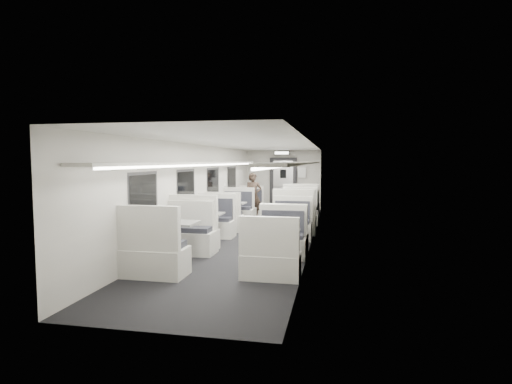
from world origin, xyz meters
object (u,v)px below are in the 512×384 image
at_px(booth_left_b, 231,214).
at_px(booth_left_c, 205,228).
at_px(booth_left_a, 245,207).
at_px(vestibule_door, 283,184).
at_px(booth_left_d, 173,242).
at_px(booth_right_c, 289,230).
at_px(passenger, 253,196).
at_px(booth_right_a, 302,208).
at_px(exit_sign, 282,153).
at_px(booth_right_b, 298,215).
at_px(booth_right_d, 277,248).

distance_m(booth_left_b, booth_left_c, 2.49).
height_order(booth_left_a, vestibule_door, vestibule_door).
bearing_deg(booth_left_d, booth_right_c, 45.87).
bearing_deg(booth_left_b, passenger, 78.98).
relative_size(booth_left_c, booth_right_a, 0.97).
bearing_deg(vestibule_door, exit_sign, -90.00).
height_order(booth_left_b, booth_right_a, booth_right_a).
bearing_deg(booth_right_b, passenger, 134.33).
bearing_deg(booth_left_d, booth_right_d, 3.84).
bearing_deg(booth_right_c, exit_sign, 98.88).
bearing_deg(passenger, booth_left_c, -109.95).
bearing_deg(booth_right_c, passenger, 112.32).
relative_size(booth_left_d, booth_right_a, 1.07).
xyz_separation_m(booth_left_d, passenger, (0.33, 6.13, 0.37)).
relative_size(booth_left_a, booth_right_a, 0.92).
relative_size(booth_right_a, booth_right_d, 1.08).
bearing_deg(booth_right_a, booth_right_d, -90.00).
xyz_separation_m(booth_left_d, booth_right_d, (2.00, 0.13, -0.06)).
xyz_separation_m(booth_right_c, booth_right_d, (0.00, -1.93, -0.00)).
bearing_deg(booth_left_b, booth_right_a, 40.57).
distance_m(booth_left_c, exit_sign, 6.86).
bearing_deg(booth_right_c, booth_right_b, 90.00).
relative_size(booth_right_b, passenger, 1.47).
height_order(booth_left_a, passenger, passenger).
bearing_deg(booth_left_d, booth_left_c, 90.00).
bearing_deg(booth_right_b, booth_right_c, -90.00).
relative_size(booth_left_d, vestibule_door, 1.10).
relative_size(booth_right_c, passenger, 1.29).
distance_m(booth_left_a, booth_left_d, 6.36).
relative_size(booth_left_a, booth_left_d, 0.85).
distance_m(booth_right_d, exit_sign, 8.61).
bearing_deg(booth_right_d, vestibule_door, 96.47).
bearing_deg(booth_right_b, exit_sign, 103.89).
height_order(booth_right_a, booth_right_c, booth_right_a).
bearing_deg(booth_right_b, booth_left_a, 135.85).
bearing_deg(booth_left_b, booth_left_c, -90.00).
height_order(booth_left_c, vestibule_door, vestibule_door).
bearing_deg(booth_right_d, booth_left_c, 137.76).
relative_size(booth_right_c, vestibule_door, 0.96).
bearing_deg(booth_left_a, booth_right_b, -44.15).
bearing_deg(booth_right_d, booth_right_a, 90.00).
bearing_deg(exit_sign, booth_right_a, -66.64).
xyz_separation_m(booth_left_c, booth_right_d, (2.00, -1.82, -0.02)).
relative_size(passenger, vestibule_door, 0.74).
xyz_separation_m(booth_right_d, exit_sign, (-1.00, 8.33, 1.92)).
bearing_deg(exit_sign, booth_left_c, -98.73).
relative_size(booth_left_c, booth_right_d, 1.04).
xyz_separation_m(booth_right_b, booth_right_d, (0.00, -4.29, -0.05)).
height_order(booth_left_c, booth_right_b, booth_right_b).
height_order(booth_left_d, vestibule_door, vestibule_door).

